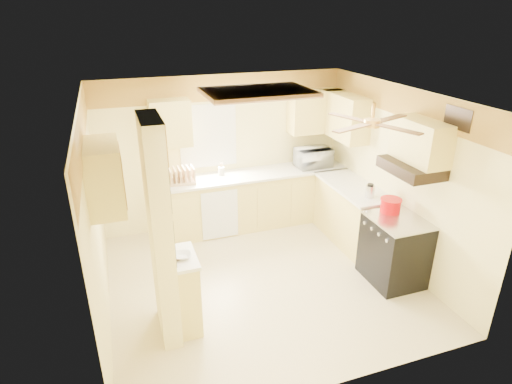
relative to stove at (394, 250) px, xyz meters
name	(u,v)px	position (x,y,z in m)	size (l,w,h in m)	color
floor	(263,280)	(-1.67, 0.55, -0.46)	(4.00, 4.00, 0.00)	beige
ceiling	(264,97)	(-1.67, 0.55, 2.04)	(4.00, 4.00, 0.00)	white
wall_back	(224,152)	(-1.67, 2.45, 0.79)	(4.00, 4.00, 0.00)	#FBEB99
wall_front	(338,281)	(-1.67, -1.35, 0.79)	(4.00, 4.00, 0.00)	#FBEB99
wall_left	(95,221)	(-3.67, 0.55, 0.79)	(3.80, 3.80, 0.00)	#FBEB99
wall_right	(398,178)	(0.33, 0.55, 0.79)	(3.80, 3.80, 0.00)	#FBEB99
wallpaper_border	(222,88)	(-1.67, 2.43, 1.84)	(4.00, 0.02, 0.40)	gold
partition_column	(160,234)	(-3.02, 0.00, 0.79)	(0.20, 0.70, 2.50)	#FBEB99
partition_ledge	(186,293)	(-2.80, 0.00, -0.01)	(0.25, 0.55, 0.90)	#EFDF73
ledge_top	(183,257)	(-2.80, 0.00, 0.46)	(0.28, 0.58, 0.04)	white
lower_cabinets_back	(258,200)	(-1.17, 2.15, -0.01)	(3.00, 0.60, 0.90)	#EFDF73
lower_cabinets_right	(351,214)	(0.03, 1.15, -0.01)	(0.60, 1.40, 0.90)	#EFDF73
countertop_back	(258,174)	(-1.17, 2.14, 0.46)	(3.04, 0.64, 0.04)	white
countertop_right	(353,187)	(0.02, 1.15, 0.46)	(0.64, 1.44, 0.04)	white
dishwasher_panel	(220,215)	(-1.92, 1.84, -0.03)	(0.58, 0.02, 0.80)	white
window	(208,136)	(-1.92, 2.44, 1.09)	(0.92, 0.02, 1.02)	white
upper_cab_back_left	(170,123)	(-2.52, 2.27, 1.39)	(0.60, 0.35, 0.70)	#EFDF73
upper_cab_back_right	(316,111)	(-0.12, 2.27, 1.39)	(0.90, 0.35, 0.70)	#EFDF73
upper_cab_right	(345,116)	(0.16, 1.80, 1.39)	(0.35, 1.00, 0.70)	#EFDF73
upper_cab_left_wall	(104,176)	(-3.49, 0.30, 1.39)	(0.35, 0.75, 0.70)	#EFDF73
upper_cab_over_stove	(421,141)	(0.16, 0.00, 1.49)	(0.35, 0.76, 0.52)	#EFDF73
stove	(394,250)	(0.00, 0.00, 0.00)	(0.68, 0.77, 0.92)	black
range_hood	(411,168)	(0.07, 0.00, 1.16)	(0.50, 0.76, 0.14)	black
poster_menu	(166,180)	(-2.91, 0.00, 1.39)	(0.02, 0.42, 0.57)	black
poster_nashville	(171,237)	(-2.91, 0.00, 0.74)	(0.02, 0.42, 0.57)	black
ceiling_light_panel	(258,93)	(-1.57, 1.05, 2.00)	(1.35, 0.95, 0.06)	brown
ceiling_fan	(372,122)	(-0.67, -0.15, 1.83)	(1.15, 1.15, 0.26)	gold
vent_grate	(458,118)	(0.31, -0.35, 1.84)	(0.02, 0.40, 0.25)	black
microwave	(313,158)	(-0.19, 2.12, 0.64)	(0.58, 0.39, 0.32)	white
bowl	(182,256)	(-2.81, -0.03, 0.50)	(0.19, 0.19, 0.05)	white
dutch_oven	(391,205)	(0.03, 0.24, 0.55)	(0.28, 0.28, 0.19)	#BD0509
kettle	(370,191)	(0.01, 0.70, 0.57)	(0.13, 0.13, 0.20)	silver
dish_rack	(182,177)	(-2.44, 2.12, 0.57)	(0.44, 0.35, 0.24)	tan
utensil_crock	(221,171)	(-1.77, 2.24, 0.55)	(0.10, 0.10, 0.20)	white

